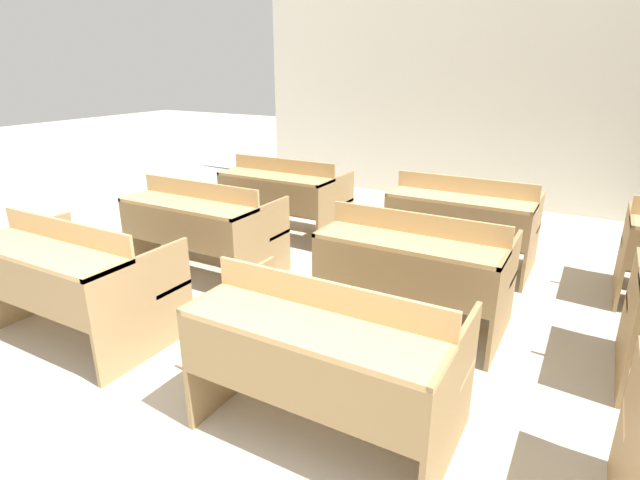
# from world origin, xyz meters

# --- Properties ---
(wall_back) EXTENTS (7.27, 0.06, 3.13)m
(wall_back) POSITION_xyz_m (0.00, 6.49, 1.57)
(wall_back) COLOR white
(wall_back) RESTS_ON ground_plane
(bench_front_left) EXTENTS (1.27, 0.80, 0.86)m
(bench_front_left) POSITION_xyz_m (-1.92, 1.48, 0.46)
(bench_front_left) COLOR #987A4F
(bench_front_left) RESTS_ON ground_plane
(bench_front_center) EXTENTS (1.27, 0.80, 0.86)m
(bench_front_center) POSITION_xyz_m (0.05, 1.48, 0.46)
(bench_front_center) COLOR #93744A
(bench_front_center) RESTS_ON ground_plane
(bench_second_left) EXTENTS (1.27, 0.80, 0.86)m
(bench_second_left) POSITION_xyz_m (-1.92, 2.76, 0.46)
(bench_second_left) COLOR #96784E
(bench_second_left) RESTS_ON ground_plane
(bench_second_center) EXTENTS (1.27, 0.80, 0.86)m
(bench_second_center) POSITION_xyz_m (0.05, 2.77, 0.46)
(bench_second_center) COLOR olive
(bench_second_center) RESTS_ON ground_plane
(bench_third_left) EXTENTS (1.27, 0.80, 0.86)m
(bench_third_left) POSITION_xyz_m (-1.90, 4.05, 0.46)
(bench_third_left) COLOR olive
(bench_third_left) RESTS_ON ground_plane
(bench_third_center) EXTENTS (1.27, 0.80, 0.86)m
(bench_third_center) POSITION_xyz_m (0.05, 4.08, 0.46)
(bench_third_center) COLOR #9A7C52
(bench_third_center) RESTS_ON ground_plane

